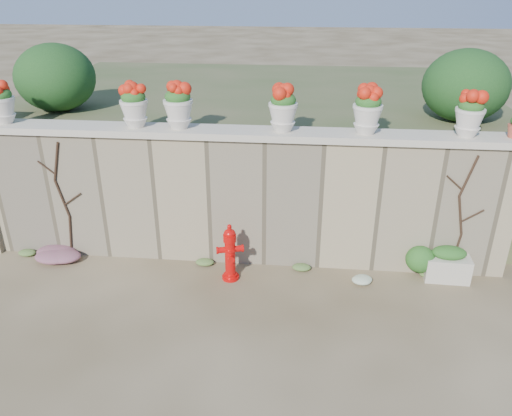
# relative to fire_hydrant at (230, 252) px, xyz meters

# --- Properties ---
(ground) EXTENTS (80.00, 80.00, 0.00)m
(ground) POSITION_rel_fire_hydrant_xyz_m (0.04, -1.17, -0.45)
(ground) COLOR #4B3C25
(ground) RESTS_ON ground
(stone_wall) EXTENTS (8.00, 0.40, 2.00)m
(stone_wall) POSITION_rel_fire_hydrant_xyz_m (0.04, 0.63, 0.55)
(stone_wall) COLOR #978765
(stone_wall) RESTS_ON ground
(wall_cap) EXTENTS (8.10, 0.52, 0.10)m
(wall_cap) POSITION_rel_fire_hydrant_xyz_m (0.04, 0.63, 1.60)
(wall_cap) COLOR beige
(wall_cap) RESTS_ON stone_wall
(raised_fill) EXTENTS (9.00, 6.00, 2.00)m
(raised_fill) POSITION_rel_fire_hydrant_xyz_m (0.04, 3.83, 0.55)
(raised_fill) COLOR #384C23
(raised_fill) RESTS_ON ground
(back_shrub_left) EXTENTS (1.30, 1.30, 1.10)m
(back_shrub_left) POSITION_rel_fire_hydrant_xyz_m (-3.16, 1.83, 2.10)
(back_shrub_left) COLOR #143814
(back_shrub_left) RESTS_ON raised_fill
(back_shrub_right) EXTENTS (1.30, 1.30, 1.10)m
(back_shrub_right) POSITION_rel_fire_hydrant_xyz_m (3.44, 1.83, 2.10)
(back_shrub_right) COLOR #143814
(back_shrub_right) RESTS_ON raised_fill
(vine_left) EXTENTS (0.60, 0.04, 1.91)m
(vine_left) POSITION_rel_fire_hydrant_xyz_m (-2.63, 0.41, 0.54)
(vine_left) COLOR black
(vine_left) RESTS_ON ground
(vine_right) EXTENTS (0.60, 0.04, 1.91)m
(vine_right) POSITION_rel_fire_hydrant_xyz_m (3.27, 0.41, 0.54)
(vine_right) COLOR black
(vine_right) RESTS_ON ground
(fire_hydrant) EXTENTS (0.39, 0.28, 0.89)m
(fire_hydrant) POSITION_rel_fire_hydrant_xyz_m (0.00, 0.00, 0.00)
(fire_hydrant) COLOR red
(fire_hydrant) RESTS_ON ground
(planter_box) EXTENTS (0.65, 0.39, 0.53)m
(planter_box) POSITION_rel_fire_hydrant_xyz_m (3.18, 0.33, -0.20)
(planter_box) COLOR beige
(planter_box) RESTS_ON ground
(green_shrub) EXTENTS (0.69, 0.62, 0.65)m
(green_shrub) POSITION_rel_fire_hydrant_xyz_m (2.75, 0.38, -0.12)
(green_shrub) COLOR #1E5119
(green_shrub) RESTS_ON ground
(magenta_clump) EXTENTS (0.80, 0.53, 0.21)m
(magenta_clump) POSITION_rel_fire_hydrant_xyz_m (-2.85, 0.26, -0.34)
(magenta_clump) COLOR #AD227B
(magenta_clump) RESTS_ON ground
(white_flowers) EXTENTS (0.46, 0.37, 0.17)m
(white_flowers) POSITION_rel_fire_hydrant_xyz_m (1.89, 0.00, -0.37)
(white_flowers) COLOR white
(white_flowers) RESTS_ON ground
(urn_pot_0) EXTENTS (0.39, 0.39, 0.61)m
(urn_pot_0) POSITION_rel_fire_hydrant_xyz_m (-3.43, 0.63, 1.95)
(urn_pot_0) COLOR beige
(urn_pot_0) RESTS_ON wall_cap
(urn_pot_1) EXTENTS (0.40, 0.40, 0.63)m
(urn_pot_1) POSITION_rel_fire_hydrant_xyz_m (-1.43, 0.63, 1.96)
(urn_pot_1) COLOR beige
(urn_pot_1) RESTS_ON wall_cap
(urn_pot_2) EXTENTS (0.42, 0.42, 0.65)m
(urn_pot_2) POSITION_rel_fire_hydrant_xyz_m (-0.79, 0.63, 1.97)
(urn_pot_2) COLOR beige
(urn_pot_2) RESTS_ON wall_cap
(urn_pot_3) EXTENTS (0.41, 0.41, 0.64)m
(urn_pot_3) POSITION_rel_fire_hydrant_xyz_m (0.69, 0.63, 1.97)
(urn_pot_3) COLOR beige
(urn_pot_3) RESTS_ON wall_cap
(urn_pot_4) EXTENTS (0.41, 0.41, 0.64)m
(urn_pot_4) POSITION_rel_fire_hydrant_xyz_m (1.85, 0.63, 1.97)
(urn_pot_4) COLOR beige
(urn_pot_4) RESTS_ON wall_cap
(urn_pot_5) EXTENTS (0.39, 0.39, 0.61)m
(urn_pot_5) POSITION_rel_fire_hydrant_xyz_m (3.20, 0.63, 1.95)
(urn_pot_5) COLOR beige
(urn_pot_5) RESTS_ON wall_cap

